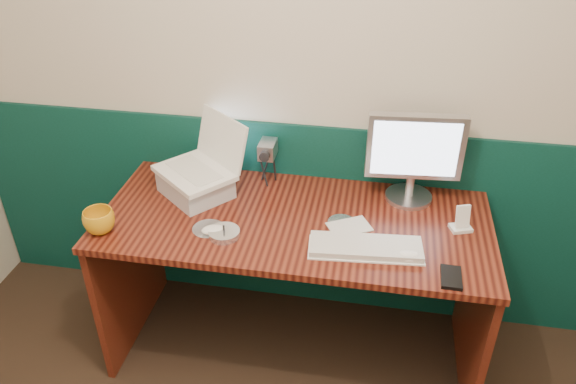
% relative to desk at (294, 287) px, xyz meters
% --- Properties ---
extents(back_wall, '(3.50, 0.04, 2.50)m').
position_rel_desk_xyz_m(back_wall, '(0.08, 0.37, 0.88)').
color(back_wall, beige).
rests_on(back_wall, ground).
extents(wainscot, '(3.48, 0.02, 1.00)m').
position_rel_desk_xyz_m(wainscot, '(0.08, 0.36, 0.12)').
color(wainscot, '#073026').
rests_on(wainscot, ground).
extents(desk, '(1.60, 0.70, 0.75)m').
position_rel_desk_xyz_m(desk, '(0.00, 0.00, 0.00)').
color(desk, '#340D09').
rests_on(desk, ground).
extents(laptop_riser, '(0.36, 0.36, 0.10)m').
position_rel_desk_xyz_m(laptop_riser, '(-0.45, 0.11, 0.42)').
color(laptop_riser, silver).
rests_on(laptop_riser, desk).
extents(laptop, '(0.40, 0.39, 0.27)m').
position_rel_desk_xyz_m(laptop, '(-0.45, 0.11, 0.60)').
color(laptop, white).
rests_on(laptop, laptop_riser).
extents(monitor, '(0.40, 0.15, 0.39)m').
position_rel_desk_xyz_m(monitor, '(0.46, 0.24, 0.57)').
color(monitor, silver).
rests_on(monitor, desk).
extents(keyboard, '(0.43, 0.18, 0.02)m').
position_rel_desk_xyz_m(keyboard, '(0.30, -0.16, 0.39)').
color(keyboard, silver).
rests_on(keyboard, desk).
extents(mouse_right, '(0.11, 0.07, 0.03)m').
position_rel_desk_xyz_m(mouse_right, '(0.46, -0.19, 0.39)').
color(mouse_right, white).
rests_on(mouse_right, desk).
extents(mouse_left, '(0.11, 0.09, 0.03)m').
position_rel_desk_xyz_m(mouse_left, '(-0.29, -0.16, 0.39)').
color(mouse_left, white).
rests_on(mouse_left, desk).
extents(mug, '(0.14, 0.14, 0.10)m').
position_rel_desk_xyz_m(mug, '(-0.74, -0.22, 0.42)').
color(mug, orange).
rests_on(mug, desk).
extents(camcorder, '(0.08, 0.12, 0.19)m').
position_rel_desk_xyz_m(camcorder, '(-0.16, 0.27, 0.47)').
color(camcorder, '#A4A5A9').
rests_on(camcorder, desk).
extents(cd_spindle, '(0.12, 0.12, 0.03)m').
position_rel_desk_xyz_m(cd_spindle, '(-0.25, -0.17, 0.39)').
color(cd_spindle, silver).
rests_on(cd_spindle, desk).
extents(cd_loose_a, '(0.13, 0.13, 0.00)m').
position_rel_desk_xyz_m(cd_loose_a, '(-0.33, -0.13, 0.38)').
color(cd_loose_a, silver).
rests_on(cd_loose_a, desk).
extents(cd_loose_b, '(0.11, 0.11, 0.00)m').
position_rel_desk_xyz_m(cd_loose_b, '(0.19, 0.01, 0.38)').
color(cd_loose_b, '#B3BAC4').
rests_on(cd_loose_b, desk).
extents(pen, '(0.12, 0.02, 0.01)m').
position_rel_desk_xyz_m(pen, '(0.39, -0.09, 0.38)').
color(pen, black).
rests_on(pen, desk).
extents(papers, '(0.20, 0.18, 0.00)m').
position_rel_desk_xyz_m(papers, '(0.23, -0.02, 0.38)').
color(papers, silver).
rests_on(papers, desk).
extents(dock, '(0.10, 0.08, 0.02)m').
position_rel_desk_xyz_m(dock, '(0.66, 0.04, 0.38)').
color(dock, white).
rests_on(dock, desk).
extents(music_player, '(0.06, 0.04, 0.10)m').
position_rel_desk_xyz_m(music_player, '(0.66, 0.04, 0.44)').
color(music_player, white).
rests_on(music_player, dock).
extents(pda, '(0.07, 0.12, 0.01)m').
position_rel_desk_xyz_m(pda, '(0.61, -0.27, 0.38)').
color(pda, black).
rests_on(pda, desk).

